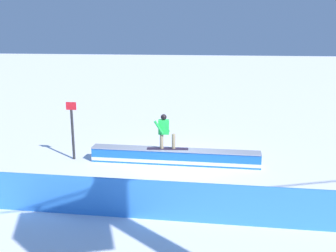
{
  "coord_description": "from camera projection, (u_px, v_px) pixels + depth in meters",
  "views": [
    {
      "loc": [
        -1.5,
        14.31,
        5.1
      ],
      "look_at": [
        0.14,
        1.0,
        1.73
      ],
      "focal_mm": 42.39,
      "sensor_mm": 36.0,
      "label": 1
    }
  ],
  "objects": [
    {
      "name": "ground_plane",
      "position": [
        175.0,
        164.0,
        15.2
      ],
      "size": [
        120.0,
        120.0,
        0.0
      ],
      "primitive_type": "plane",
      "color": "white"
    },
    {
      "name": "snowboarder",
      "position": [
        165.0,
        130.0,
        14.92
      ],
      "size": [
        1.59,
        0.47,
        1.35
      ],
      "color": "#251A2F",
      "rests_on": "grind_box"
    },
    {
      "name": "safety_fence",
      "position": [
        157.0,
        200.0,
        10.66
      ],
      "size": [
        11.12,
        0.3,
        1.13
      ],
      "primitive_type": "cube",
      "rotation": [
        0.0,
        0.0,
        -0.02
      ],
      "color": "#3480E7",
      "rests_on": "ground_plane"
    },
    {
      "name": "trail_marker",
      "position": [
        72.0,
        129.0,
        15.44
      ],
      "size": [
        0.4,
        0.1,
        2.29
      ],
      "color": "#262628",
      "rests_on": "ground_plane"
    },
    {
      "name": "grind_box",
      "position": [
        175.0,
        157.0,
        15.13
      ],
      "size": [
        6.46,
        0.7,
        0.58
      ],
      "color": "blue",
      "rests_on": "ground_plane"
    }
  ]
}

